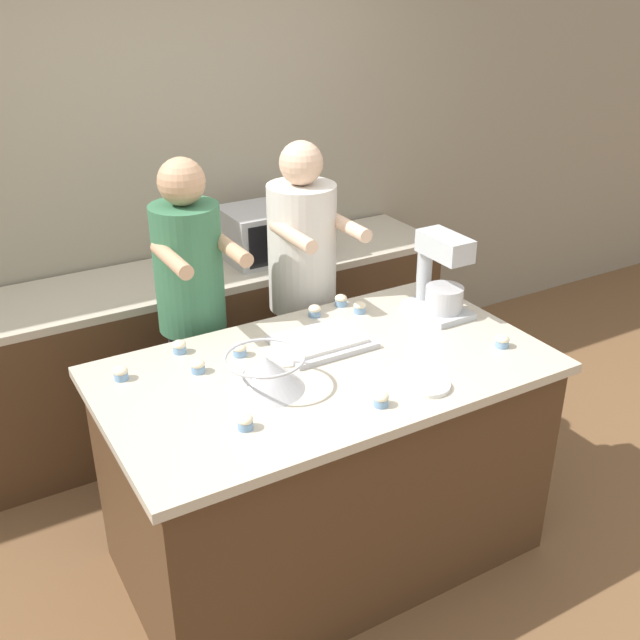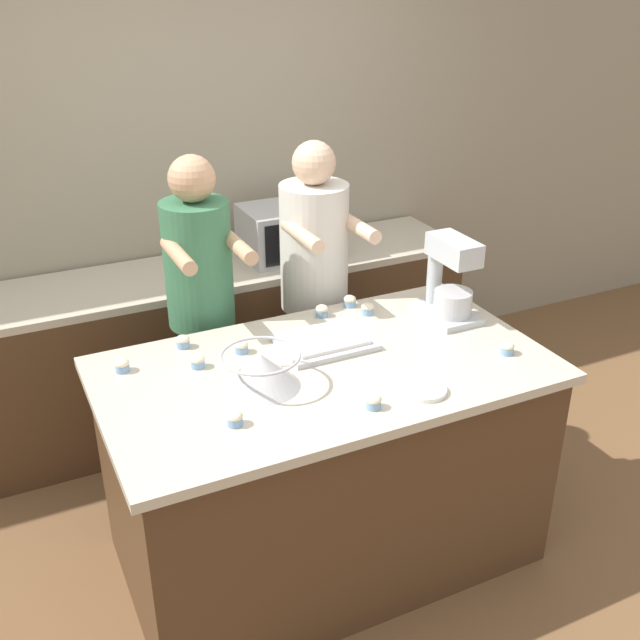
{
  "view_description": "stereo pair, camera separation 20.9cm",
  "coord_description": "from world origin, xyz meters",
  "px_view_note": "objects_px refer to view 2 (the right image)",
  "views": [
    {
      "loc": [
        -1.32,
        -2.22,
        2.41
      ],
      "look_at": [
        0.0,
        0.05,
        1.13
      ],
      "focal_mm": 42.0,
      "sensor_mm": 36.0,
      "label": 1
    },
    {
      "loc": [
        -1.14,
        -2.32,
        2.41
      ],
      "look_at": [
        0.0,
        0.05,
        1.13
      ],
      "focal_mm": 42.0,
      "sensor_mm": 36.0,
      "label": 2
    }
  ],
  "objects_px": {
    "stand_mixer": "(450,283)",
    "cupcake_7": "(183,341)",
    "mixing_bowl": "(261,369)",
    "cupcake_6": "(122,365)",
    "person_right": "(315,301)",
    "cupcake_2": "(235,418)",
    "cupcake_4": "(322,311)",
    "cupcake_3": "(507,348)",
    "small_plate": "(424,390)",
    "microwave_oven": "(290,231)",
    "cupcake_9": "(350,301)",
    "cupcake_5": "(241,347)",
    "person_left": "(203,322)",
    "cupcake_8": "(198,361)",
    "baking_tray": "(325,341)",
    "cupcake_1": "(368,309)",
    "cupcake_0": "(374,402)"
  },
  "relations": [
    {
      "from": "mixing_bowl",
      "to": "cupcake_2",
      "type": "relative_size",
      "value": 5.33
    },
    {
      "from": "small_plate",
      "to": "baking_tray",
      "type": "bearing_deg",
      "value": 108.66
    },
    {
      "from": "cupcake_5",
      "to": "cupcake_8",
      "type": "bearing_deg",
      "value": -168.14
    },
    {
      "from": "stand_mixer",
      "to": "cupcake_2",
      "type": "bearing_deg",
      "value": -160.82
    },
    {
      "from": "stand_mixer",
      "to": "cupcake_5",
      "type": "distance_m",
      "value": 0.96
    },
    {
      "from": "stand_mixer",
      "to": "cupcake_4",
      "type": "xyz_separation_m",
      "value": [
        -0.5,
        0.25,
        -0.14
      ]
    },
    {
      "from": "person_left",
      "to": "person_right",
      "type": "distance_m",
      "value": 0.57
    },
    {
      "from": "cupcake_8",
      "to": "cupcake_4",
      "type": "bearing_deg",
      "value": 17.9
    },
    {
      "from": "mixing_bowl",
      "to": "microwave_oven",
      "type": "xyz_separation_m",
      "value": [
        0.71,
        1.34,
        0.02
      ]
    },
    {
      "from": "person_left",
      "to": "cupcake_2",
      "type": "bearing_deg",
      "value": -100.88
    },
    {
      "from": "person_left",
      "to": "baking_tray",
      "type": "height_order",
      "value": "person_left"
    },
    {
      "from": "cupcake_6",
      "to": "cupcake_9",
      "type": "height_order",
      "value": "same"
    },
    {
      "from": "cupcake_4",
      "to": "cupcake_7",
      "type": "height_order",
      "value": "same"
    },
    {
      "from": "stand_mixer",
      "to": "cupcake_7",
      "type": "xyz_separation_m",
      "value": [
        -1.15,
        0.23,
        -0.14
      ]
    },
    {
      "from": "person_right",
      "to": "cupcake_4",
      "type": "height_order",
      "value": "person_right"
    },
    {
      "from": "stand_mixer",
      "to": "cupcake_3",
      "type": "bearing_deg",
      "value": -86.84
    },
    {
      "from": "cupcake_3",
      "to": "cupcake_5",
      "type": "xyz_separation_m",
      "value": [
        -0.97,
        0.48,
        0.0
      ]
    },
    {
      "from": "stand_mixer",
      "to": "microwave_oven",
      "type": "bearing_deg",
      "value": 103.02
    },
    {
      "from": "cupcake_4",
      "to": "small_plate",
      "type": "bearing_deg",
      "value": -85.62
    },
    {
      "from": "stand_mixer",
      "to": "person_right",
      "type": "bearing_deg",
      "value": 125.51
    },
    {
      "from": "person_left",
      "to": "mixing_bowl",
      "type": "xyz_separation_m",
      "value": [
        -0.0,
        -0.75,
        0.14
      ]
    },
    {
      "from": "person_left",
      "to": "stand_mixer",
      "type": "height_order",
      "value": "person_left"
    },
    {
      "from": "cupcake_4",
      "to": "cupcake_0",
      "type": "bearing_deg",
      "value": -102.22
    },
    {
      "from": "cupcake_1",
      "to": "cupcake_8",
      "type": "relative_size",
      "value": 1.0
    },
    {
      "from": "cupcake_3",
      "to": "cupcake_7",
      "type": "height_order",
      "value": "same"
    },
    {
      "from": "cupcake_7",
      "to": "cupcake_9",
      "type": "distance_m",
      "value": 0.81
    },
    {
      "from": "person_right",
      "to": "cupcake_2",
      "type": "bearing_deg",
      "value": -128.38
    },
    {
      "from": "cupcake_2",
      "to": "cupcake_5",
      "type": "xyz_separation_m",
      "value": [
        0.2,
        0.49,
        0.0
      ]
    },
    {
      "from": "person_left",
      "to": "cupcake_9",
      "type": "height_order",
      "value": "person_left"
    },
    {
      "from": "person_left",
      "to": "microwave_oven",
      "type": "relative_size",
      "value": 3.2
    },
    {
      "from": "cupcake_6",
      "to": "cupcake_8",
      "type": "relative_size",
      "value": 1.0
    },
    {
      "from": "person_right",
      "to": "cupcake_5",
      "type": "bearing_deg",
      "value": -139.75
    },
    {
      "from": "cupcake_7",
      "to": "cupcake_9",
      "type": "height_order",
      "value": "same"
    },
    {
      "from": "cupcake_6",
      "to": "cupcake_8",
      "type": "bearing_deg",
      "value": -19.47
    },
    {
      "from": "baking_tray",
      "to": "cupcake_8",
      "type": "height_order",
      "value": "cupcake_8"
    },
    {
      "from": "mixing_bowl",
      "to": "cupcake_6",
      "type": "bearing_deg",
      "value": 142.83
    },
    {
      "from": "cupcake_1",
      "to": "cupcake_4",
      "type": "xyz_separation_m",
      "value": [
        -0.2,
        0.07,
        0.0
      ]
    },
    {
      "from": "person_right",
      "to": "cupcake_0",
      "type": "bearing_deg",
      "value": -104.31
    },
    {
      "from": "cupcake_7",
      "to": "stand_mixer",
      "type": "bearing_deg",
      "value": -11.46
    },
    {
      "from": "mixing_bowl",
      "to": "cupcake_3",
      "type": "relative_size",
      "value": 5.33
    },
    {
      "from": "person_left",
      "to": "cupcake_7",
      "type": "height_order",
      "value": "person_left"
    },
    {
      "from": "cupcake_1",
      "to": "cupcake_3",
      "type": "xyz_separation_m",
      "value": [
        0.33,
        -0.58,
        0.0
      ]
    },
    {
      "from": "baking_tray",
      "to": "cupcake_5",
      "type": "xyz_separation_m",
      "value": [
        -0.34,
        0.09,
        0.01
      ]
    },
    {
      "from": "stand_mixer",
      "to": "cupcake_6",
      "type": "bearing_deg",
      "value": 174.3
    },
    {
      "from": "cupcake_9",
      "to": "cupcake_5",
      "type": "bearing_deg",
      "value": -161.36
    },
    {
      "from": "small_plate",
      "to": "cupcake_2",
      "type": "distance_m",
      "value": 0.71
    },
    {
      "from": "cupcake_4",
      "to": "cupcake_6",
      "type": "xyz_separation_m",
      "value": [
        -0.92,
        -0.11,
        0.0
      ]
    },
    {
      "from": "small_plate",
      "to": "cupcake_9",
      "type": "xyz_separation_m",
      "value": [
        0.1,
        0.79,
        0.02
      ]
    },
    {
      "from": "microwave_oven",
      "to": "cupcake_5",
      "type": "height_order",
      "value": "microwave_oven"
    },
    {
      "from": "cupcake_7",
      "to": "microwave_oven",
      "type": "bearing_deg",
      "value": 45.84
    }
  ]
}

